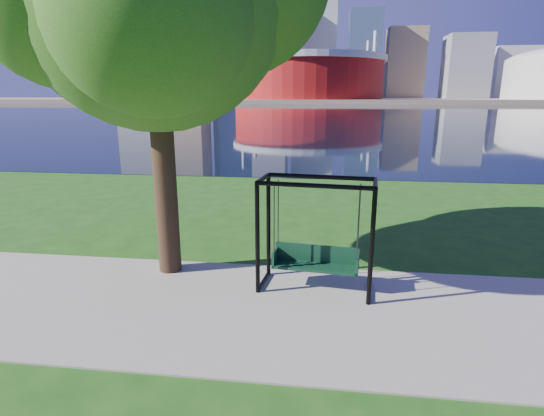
# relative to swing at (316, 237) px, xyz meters

# --- Properties ---
(ground) EXTENTS (900.00, 900.00, 0.00)m
(ground) POSITION_rel_swing_xyz_m (-0.60, -0.48, -1.08)
(ground) COLOR #1E5114
(ground) RESTS_ON ground
(path) EXTENTS (120.00, 4.00, 0.03)m
(path) POSITION_rel_swing_xyz_m (-0.60, -0.98, -1.06)
(path) COLOR #9E937F
(path) RESTS_ON ground
(river) EXTENTS (900.00, 180.00, 0.02)m
(river) POSITION_rel_swing_xyz_m (-0.60, 101.52, -1.07)
(river) COLOR black
(river) RESTS_ON ground
(far_bank) EXTENTS (900.00, 228.00, 2.00)m
(far_bank) POSITION_rel_swing_xyz_m (-0.60, 305.52, -0.08)
(far_bank) COLOR #937F60
(far_bank) RESTS_ON ground
(stadium) EXTENTS (83.00, 83.00, 32.00)m
(stadium) POSITION_rel_swing_xyz_m (-10.60, 234.52, 13.15)
(stadium) COLOR maroon
(stadium) RESTS_ON far_bank
(skyline) EXTENTS (392.00, 66.00, 96.50)m
(skyline) POSITION_rel_swing_xyz_m (-4.87, 318.91, 34.81)
(skyline) COLOR gray
(skyline) RESTS_ON far_bank
(swing) EXTENTS (2.27, 1.18, 2.23)m
(swing) POSITION_rel_swing_xyz_m (0.00, 0.00, 0.00)
(swing) COLOR black
(swing) RESTS_ON ground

